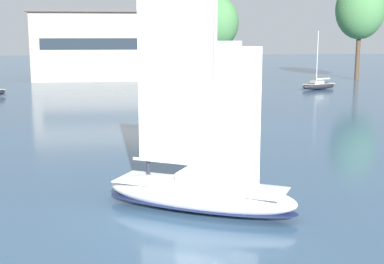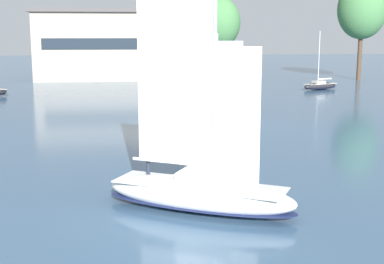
% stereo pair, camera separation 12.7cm
% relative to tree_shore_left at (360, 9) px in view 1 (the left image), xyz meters
% --- Properties ---
extents(ground_plane, '(400.00, 400.00, 0.00)m').
position_rel_tree_shore_left_xyz_m(ground_plane, '(-41.25, -74.12, -13.46)').
color(ground_plane, '#385675').
extents(waterfront_building, '(37.91, 16.71, 13.49)m').
position_rel_tree_shore_left_xyz_m(waterfront_building, '(-43.91, 8.71, -6.68)').
color(waterfront_building, tan).
rests_on(waterfront_building, ground).
extents(tree_shore_left, '(9.34, 9.34, 19.23)m').
position_rel_tree_shore_left_xyz_m(tree_shore_left, '(0.00, 0.00, 0.00)').
color(tree_shore_left, '#4C3828').
rests_on(tree_shore_left, ground).
extents(tree_shore_center, '(7.54, 7.54, 15.52)m').
position_rel_tree_shore_left_xyz_m(tree_shore_center, '(-27.93, -1.85, -2.60)').
color(tree_shore_center, brown).
rests_on(tree_shore_center, ground).
extents(sailboat_main, '(10.37, 7.46, 14.09)m').
position_rel_tree_shore_left_xyz_m(sailboat_main, '(-41.24, -74.12, -12.35)').
color(sailboat_main, white).
rests_on(sailboat_main, ground).
extents(sailboat_moored_near_marina, '(6.64, 2.28, 8.99)m').
position_rel_tree_shore_left_xyz_m(sailboat_moored_near_marina, '(-34.92, -44.57, -12.69)').
color(sailboat_moored_near_marina, '#194C47').
rests_on(sailboat_moored_near_marina, ground).
extents(sailboat_moored_mid_channel, '(3.02, 8.25, 11.10)m').
position_rel_tree_shore_left_xyz_m(sailboat_moored_mid_channel, '(-35.13, -34.21, -12.71)').
color(sailboat_moored_mid_channel, silver).
rests_on(sailboat_moored_mid_channel, ground).
extents(sailboat_moored_far_slip, '(6.96, 4.48, 9.32)m').
position_rel_tree_shore_left_xyz_m(sailboat_moored_far_slip, '(-13.97, -17.01, -12.82)').
color(sailboat_moored_far_slip, '#232328').
rests_on(sailboat_moored_far_slip, ground).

